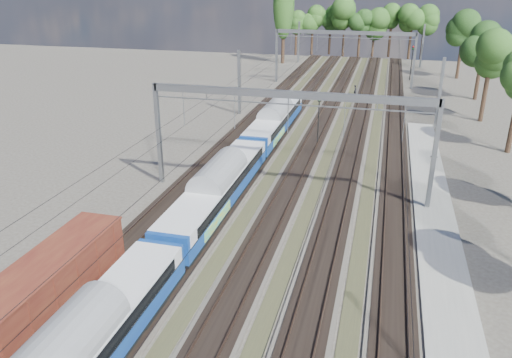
% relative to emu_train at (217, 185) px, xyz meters
% --- Properties ---
extents(track_bed, '(21.00, 130.00, 0.34)m').
position_rel_emu_train_xyz_m(track_bed, '(4.50, 19.95, -2.37)').
color(track_bed, '#47423A').
rests_on(track_bed, ground).
extents(platform, '(3.00, 70.00, 0.30)m').
position_rel_emu_train_xyz_m(platform, '(16.50, -5.05, -2.32)').
color(platform, gray).
rests_on(platform, ground).
extents(catenary, '(25.65, 130.00, 9.00)m').
position_rel_emu_train_xyz_m(catenary, '(4.83, 27.64, 3.93)').
color(catenary, gray).
rests_on(catenary, ground).
extents(tree_belt, '(38.79, 101.78, 12.05)m').
position_rel_emu_train_xyz_m(tree_belt, '(12.09, 66.13, 5.80)').
color(tree_belt, black).
rests_on(tree_belt, ground).
extents(poplar, '(4.40, 4.40, 19.04)m').
position_rel_emu_train_xyz_m(poplar, '(-10.00, 72.95, 9.42)').
color(poplar, black).
rests_on(poplar, ground).
extents(emu_train, '(2.87, 60.79, 4.20)m').
position_rel_emu_train_xyz_m(emu_train, '(0.00, 0.00, 0.00)').
color(emu_train, black).
rests_on(emu_train, ground).
extents(freight_boxcar, '(2.81, 13.56, 3.50)m').
position_rel_emu_train_xyz_m(freight_boxcar, '(-4.50, -15.66, -0.34)').
color(freight_boxcar, black).
rests_on(freight_boxcar, ground).
extents(worker, '(0.56, 0.70, 1.68)m').
position_rel_emu_train_xyz_m(worker, '(7.36, 45.04, -1.63)').
color(worker, black).
rests_on(worker, ground).
extents(signal_near, '(0.39, 0.37, 5.49)m').
position_rel_emu_train_xyz_m(signal_near, '(5.10, 19.52, 1.00)').
color(signal_near, black).
rests_on(signal_near, ground).
extents(signal_far, '(0.37, 0.34, 6.04)m').
position_rel_emu_train_xyz_m(signal_far, '(15.95, 60.41, 1.35)').
color(signal_far, black).
rests_on(signal_far, ground).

